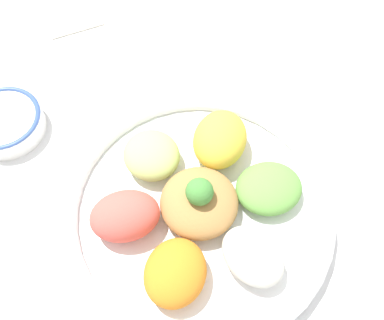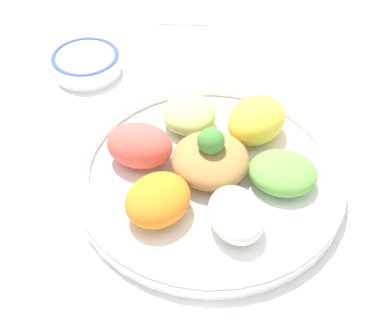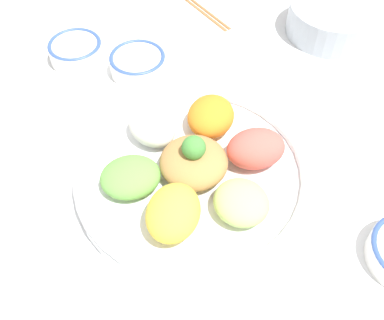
# 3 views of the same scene
# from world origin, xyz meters

# --- Properties ---
(ground_plane) EXTENTS (2.40, 2.40, 0.00)m
(ground_plane) POSITION_xyz_m (0.00, 0.00, 0.00)
(ground_plane) COLOR white
(salad_platter) EXTENTS (0.36, 0.36, 0.09)m
(salad_platter) POSITION_xyz_m (0.02, 0.03, 0.03)
(salad_platter) COLOR white
(salad_platter) RESTS_ON ground_plane
(sauce_bowl_red) EXTENTS (0.11, 0.11, 0.03)m
(sauce_bowl_red) POSITION_xyz_m (-0.14, 0.31, 0.02)
(sauce_bowl_red) COLOR white
(sauce_bowl_red) RESTS_ON ground_plane
(serving_spoon_main) EXTENTS (0.14, 0.05, 0.01)m
(serving_spoon_main) POSITION_xyz_m (0.08, 0.42, 0.00)
(serving_spoon_main) COLOR beige
(serving_spoon_main) RESTS_ON ground_plane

